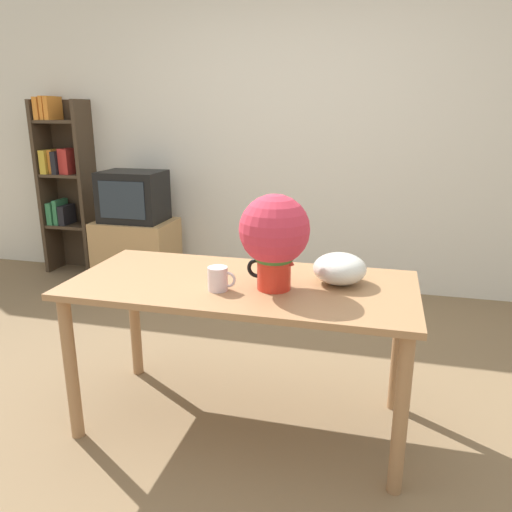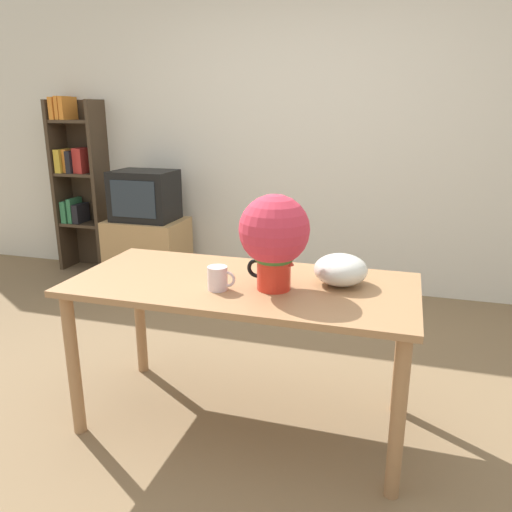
% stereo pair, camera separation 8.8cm
% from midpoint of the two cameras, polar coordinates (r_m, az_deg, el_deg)
% --- Properties ---
extents(ground_plane, '(12.00, 12.00, 0.00)m').
position_cam_midpoint_polar(ground_plane, '(2.74, -5.20, -17.18)').
color(ground_plane, '#7F6647').
extents(wall_back, '(8.00, 0.05, 2.60)m').
position_cam_midpoint_polar(wall_back, '(4.30, 3.83, 13.55)').
color(wall_back, silver).
rests_on(wall_back, ground_plane).
extents(table, '(1.59, 0.74, 0.74)m').
position_cam_midpoint_polar(table, '(2.35, -2.72, -5.25)').
color(table, '#A3754C').
rests_on(table, ground_plane).
extents(flower_vase, '(0.31, 0.31, 0.42)m').
position_cam_midpoint_polar(flower_vase, '(2.16, 0.94, 2.23)').
color(flower_vase, red).
rests_on(flower_vase, table).
extents(coffee_mug, '(0.13, 0.09, 0.11)m').
position_cam_midpoint_polar(coffee_mug, '(2.20, -5.45, -2.61)').
color(coffee_mug, silver).
rests_on(coffee_mug, table).
extents(white_bowl, '(0.24, 0.24, 0.14)m').
position_cam_midpoint_polar(white_bowl, '(2.30, 8.46, -1.44)').
color(white_bowl, silver).
rests_on(white_bowl, table).
extents(tv_stand, '(0.66, 0.48, 0.59)m').
position_cam_midpoint_polar(tv_stand, '(4.54, -13.96, 0.32)').
color(tv_stand, tan).
rests_on(tv_stand, ground_plane).
extents(tv_set, '(0.52, 0.40, 0.43)m').
position_cam_midpoint_polar(tv_set, '(4.42, -14.42, 6.62)').
color(tv_set, black).
rests_on(tv_set, tv_stand).
extents(bookshelf, '(0.48, 0.28, 1.63)m').
position_cam_midpoint_polar(bookshelf, '(5.06, -21.45, 8.22)').
color(bookshelf, '#423323').
rests_on(bookshelf, ground_plane).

